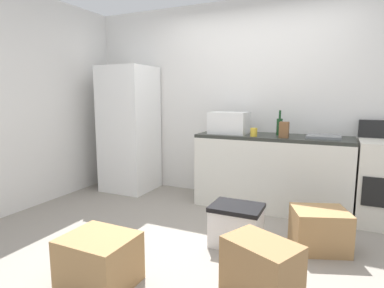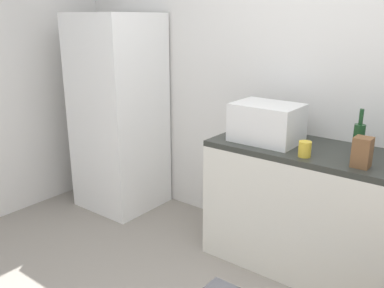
{
  "view_description": "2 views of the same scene",
  "coord_description": "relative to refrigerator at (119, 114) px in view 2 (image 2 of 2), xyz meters",
  "views": [
    {
      "loc": [
        0.99,
        -2.62,
        1.36
      ],
      "look_at": [
        -0.51,
        0.63,
        0.82
      ],
      "focal_mm": 29.5,
      "sensor_mm": 36.0,
      "label": 1
    },
    {
      "loc": [
        1.07,
        -1.4,
        1.75
      ],
      "look_at": [
        -0.47,
        0.6,
        0.97
      ],
      "focal_mm": 38.8,
      "sensor_mm": 36.0,
      "label": 2
    }
  ],
  "objects": [
    {
      "name": "microwave",
      "position": [
        1.51,
        0.01,
        0.14
      ],
      "size": [
        0.46,
        0.34,
        0.27
      ],
      "primitive_type": "cube",
      "color": "white",
      "rests_on": "kitchen_counter"
    },
    {
      "name": "kitchen_counter",
      "position": [
        2.05,
        0.05,
        -0.44
      ],
      "size": [
        1.8,
        0.6,
        0.9
      ],
      "color": "silver",
      "rests_on": "ground_plane"
    },
    {
      "name": "refrigerator",
      "position": [
        0.0,
        0.0,
        0.0
      ],
      "size": [
        0.68,
        0.66,
        1.78
      ],
      "primitive_type": "cube",
      "color": "white",
      "rests_on": "ground_plane"
    },
    {
      "name": "wall_back",
      "position": [
        1.75,
        0.4,
        0.41
      ],
      "size": [
        5.0,
        0.1,
        2.6
      ],
      "primitive_type": "cube",
      "color": "silver",
      "rests_on": "ground_plane"
    },
    {
      "name": "knife_block",
      "position": [
        2.2,
        -0.12,
        0.1
      ],
      "size": [
        0.1,
        0.1,
        0.18
      ],
      "primitive_type": "cube",
      "color": "brown",
      "rests_on": "kitchen_counter"
    },
    {
      "name": "coffee_mug",
      "position": [
        1.86,
        -0.15,
        0.06
      ],
      "size": [
        0.08,
        0.08,
        0.1
      ],
      "primitive_type": "cylinder",
      "color": "gold",
      "rests_on": "kitchen_counter"
    },
    {
      "name": "wine_bottle",
      "position": [
        2.12,
        0.09,
        0.12
      ],
      "size": [
        0.07,
        0.07,
        0.3
      ],
      "color": "#193F1E",
      "rests_on": "kitchen_counter"
    }
  ]
}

